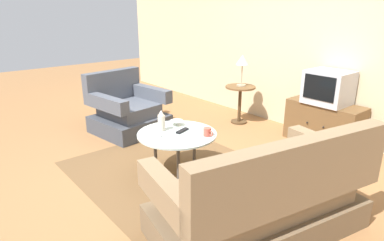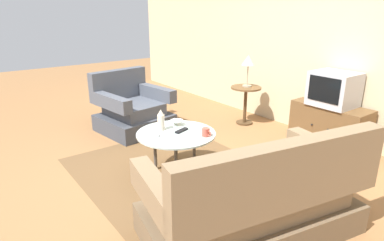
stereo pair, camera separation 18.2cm
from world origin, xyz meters
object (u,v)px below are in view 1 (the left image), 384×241
mug (208,132)px  bowl (177,123)px  side_table (240,97)px  vase (161,121)px  table_lamp (242,62)px  couch (263,201)px  tv_remote_silver (153,136)px  coffee_table (177,136)px  tv_remote_dark (182,131)px  television (328,87)px  armchair (127,112)px  tv_stand (324,123)px

mug → bowl: (-0.46, -0.05, -0.01)m
side_table → vase: bearing=-72.7°
table_lamp → couch: bearing=-44.1°
bowl → tv_remote_silver: bowl is taller
bowl → tv_remote_silver: 0.41m
side_table → table_lamp: bearing=110.3°
tv_remote_silver → side_table: bearing=-117.9°
coffee_table → table_lamp: table_lamp is taller
coffee_table → tv_remote_dark: size_ratio=4.67×
couch → tv_remote_silver: 1.31m
table_lamp → mug: table_lamp is taller
television → tv_remote_silver: size_ratio=3.45×
television → mug: 1.87m
armchair → tv_stand: (2.09, 1.77, -0.02)m
television → vase: bearing=-108.3°
tv_stand → coffee_table: bearing=-104.6°
tv_stand → side_table: bearing=-169.5°
table_lamp → side_table: bearing=-69.7°
tv_remote_silver → tv_remote_dark: bearing=-147.9°
armchair → vase: 1.46m
tv_stand → table_lamp: (-1.29, -0.21, 0.68)m
tv_stand → tv_remote_dark: tv_stand is taller
armchair → table_lamp: size_ratio=2.16×
bowl → vase: bearing=-83.7°
bowl → tv_remote_silver: bearing=-72.8°
tv_remote_dark → tv_remote_silver: same height
vase → tv_remote_silver: vase is taller
armchair → tv_remote_dark: armchair is taller
table_lamp → bowl: (0.57, -1.69, -0.45)m
couch → bowl: bearing=91.9°
couch → coffee_table: couch is taller
table_lamp → vase: 2.03m
couch → tv_stand: couch is taller
television → coffee_table: bearing=-104.7°
mug → tv_remote_dark: bearing=-156.0°
armchair → television: 2.77m
mug → bowl: size_ratio=0.85×
couch → bowl: couch is taller
table_lamp → tv_stand: bearing=9.2°
television → couch: bearing=-72.0°
television → bowl: (-0.72, -1.89, -0.25)m
table_lamp → tv_remote_dark: (0.76, -1.76, -0.47)m
coffee_table → table_lamp: (-0.76, 1.83, 0.52)m
coffee_table → mug: mug is taller
table_lamp → mug: (1.03, -1.64, -0.43)m
bowl → mug: bearing=6.1°
armchair → bowl: bearing=76.8°
side_table → table_lamp: 0.54m
table_lamp → tv_remote_silver: table_lamp is taller
side_table → mug: bearing=-57.7°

